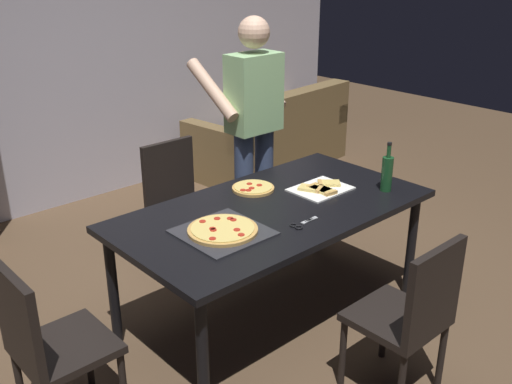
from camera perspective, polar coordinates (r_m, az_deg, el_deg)
name	(u,v)px	position (r m, az deg, el deg)	size (l,w,h in m)	color
ground_plane	(272,314)	(3.83, 1.54, -11.78)	(12.00, 12.00, 0.00)	brown
back_wall	(62,46)	(5.41, -18.26, 13.30)	(6.40, 0.10, 2.80)	#BCB7C6
dining_table	(273,217)	(3.49, 1.66, -2.43)	(1.88, 1.00, 0.75)	black
chair_near_camera	(412,311)	(3.04, 14.88, -11.13)	(0.42, 0.42, 0.90)	black
chair_far_side	(178,196)	(4.27, -7.58, -0.42)	(0.42, 0.42, 0.90)	black
chair_left_end	(46,340)	(2.91, -19.72, -13.38)	(0.42, 0.42, 0.90)	black
couch	(273,140)	(6.21, 1.62, 5.04)	(1.78, 1.02, 0.85)	brown
person_serving_pizza	(253,124)	(4.25, -0.33, 6.65)	(0.55, 0.54, 1.75)	#38476B
pepperoni_pizza_on_tray	(223,231)	(3.15, -3.25, -3.75)	(0.44, 0.44, 0.04)	#2D2D33
pizza_slices_on_towel	(321,188)	(3.72, 6.29, 0.36)	(0.36, 0.28, 0.03)	white
wine_bottle	(387,173)	(3.75, 12.59, 1.84)	(0.07, 0.07, 0.32)	#194723
kitchen_scissors	(301,224)	(3.25, 4.38, -3.12)	(0.19, 0.09, 0.01)	silver
second_pizza_plain	(253,188)	(3.71, -0.29, 0.39)	(0.27, 0.27, 0.03)	tan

